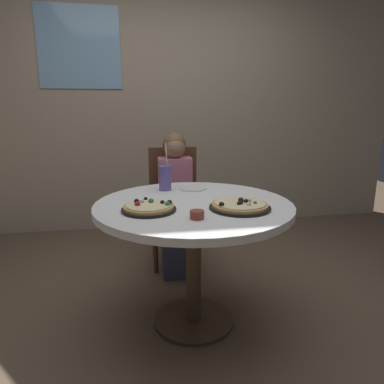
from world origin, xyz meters
TOP-DOWN VIEW (x-y plane):
  - ground_plane at (0.00, 0.00)m, footprint 8.00×8.00m
  - wall_with_window at (-0.00, 1.88)m, footprint 5.20×0.14m
  - dining_table at (0.00, 0.00)m, footprint 1.11×1.11m
  - chair_wooden at (0.00, 0.93)m, footprint 0.41×0.41m
  - diner_child at (-0.00, 0.75)m, footprint 0.27×0.42m
  - pizza_veggie at (0.22, -0.16)m, footprint 0.32×0.32m
  - pizza_cheese at (-0.25, -0.11)m, footprint 0.28×0.28m
  - soda_cup at (-0.13, 0.34)m, footprint 0.08×0.08m
  - sauce_bowl at (-0.03, -0.29)m, footprint 0.07×0.07m
  - plate_small at (0.06, 0.34)m, footprint 0.18×0.18m

SIDE VIEW (x-z plane):
  - ground_plane at x=0.00m, z-range 0.00..0.00m
  - diner_child at x=0.00m, z-range -0.06..1.02m
  - chair_wooden at x=0.00m, z-range 0.06..1.01m
  - dining_table at x=0.00m, z-range 0.26..1.01m
  - plate_small at x=0.06m, z-range 0.75..0.76m
  - pizza_veggie at x=0.22m, z-range 0.74..0.79m
  - pizza_cheese at x=-0.25m, z-range 0.74..0.79m
  - sauce_bowl at x=-0.03m, z-range 0.75..0.79m
  - soda_cup at x=-0.13m, z-range 0.68..0.98m
  - wall_with_window at x=0.00m, z-range 0.00..2.90m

